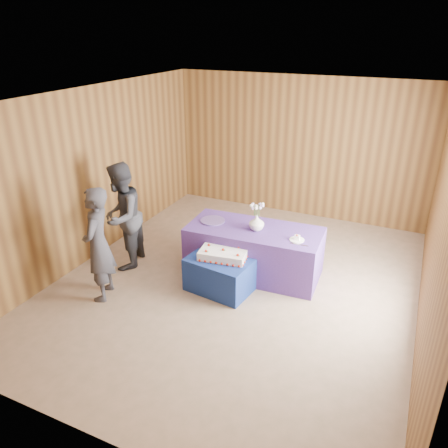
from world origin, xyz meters
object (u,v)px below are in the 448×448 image
Objects in this scene: guest_right at (122,216)px; sheet_cake at (224,253)px; cake_table at (221,273)px; vase at (257,223)px; serving_table at (254,251)px; guest_left at (98,245)px.

sheet_cake is at bearing 76.91° from guest_right.
cake_table is 0.31m from sheet_cake.
vase is (0.30, 0.59, 0.62)m from cake_table.
serving_table is 0.49m from vase.
vase is at bearing 54.76° from sheet_cake.
sheet_cake is 1.72m from guest_right.
guest_left reaches higher than sheet_cake.
cake_table is 1.21× the size of sheet_cake.
cake_table is at bearing -116.08° from serving_table.
sheet_cake reaches higher than cake_table.
guest_left is at bearing -155.79° from sheet_cake.
guest_right is (-1.98, -0.60, -0.02)m from vase.
guest_right is at bearing -171.95° from cake_table.
guest_right is (-1.68, -0.01, 0.59)m from cake_table.
guest_left reaches higher than cake_table.
vase reaches higher than cake_table.
vase is at bearing 92.06° from guest_right.
serving_table is at bearing 74.47° from cake_table.
serving_table reaches higher than sheet_cake.
sheet_cake is 0.44× the size of guest_right.
guest_right reaches higher than serving_table.
sheet_cake is 3.16× the size of vase.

